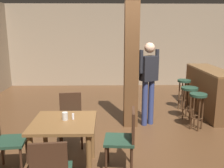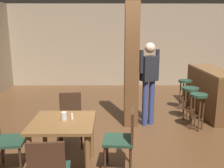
{
  "view_description": "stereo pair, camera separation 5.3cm",
  "coord_description": "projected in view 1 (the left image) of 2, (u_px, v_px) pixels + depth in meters",
  "views": [
    {
      "loc": [
        -0.57,
        -4.24,
        1.99
      ],
      "look_at": [
        -0.48,
        0.22,
        1.0
      ],
      "focal_mm": 40.0,
      "sensor_mm": 36.0,
      "label": 1
    },
    {
      "loc": [
        -0.52,
        -4.24,
        1.99
      ],
      "look_at": [
        -0.48,
        0.22,
        1.0
      ],
      "focal_mm": 40.0,
      "sensor_mm": 36.0,
      "label": 2
    }
  ],
  "objects": [
    {
      "name": "pillar",
      "position": [
        131.0,
        59.0,
        4.97
      ],
      "size": [
        0.28,
        0.28,
        2.8
      ],
      "primitive_type": "cube",
      "color": "brown",
      "rests_on": "ground_plane"
    },
    {
      "name": "napkin_cup",
      "position": [
        65.0,
        116.0,
        3.44
      ],
      "size": [
        0.08,
        0.08,
        0.11
      ],
      "primitive_type": "cylinder",
      "color": "beige",
      "rests_on": "dining_table"
    },
    {
      "name": "salt_shaker",
      "position": [
        73.0,
        116.0,
        3.46
      ],
      "size": [
        0.03,
        0.03,
        0.08
      ],
      "primitive_type": "cylinder",
      "color": "silver",
      "rests_on": "dining_table"
    },
    {
      "name": "standing_person",
      "position": [
        149.0,
        78.0,
        5.08
      ],
      "size": [
        0.45,
        0.33,
        1.72
      ],
      "color": "black",
      "rests_on": "ground_plane"
    },
    {
      "name": "dining_table",
      "position": [
        64.0,
        131.0,
        3.44
      ],
      "size": [
        0.86,
        0.86,
        0.76
      ],
      "color": "brown",
      "rests_on": "ground_plane"
    },
    {
      "name": "chair_east",
      "position": [
        125.0,
        136.0,
        3.5
      ],
      "size": [
        0.46,
        0.46,
        0.89
      ],
      "color": "#1E3828",
      "rests_on": "ground_plane"
    },
    {
      "name": "ground_plane",
      "position": [
        138.0,
        139.0,
        4.58
      ],
      "size": [
        10.8,
        10.8,
        0.0
      ],
      "primitive_type": "plane",
      "color": "#4C301C"
    },
    {
      "name": "bar_counter",
      "position": [
        206.0,
        91.0,
        5.96
      ],
      "size": [
        0.56,
        1.96,
        1.06
      ],
      "color": "brown",
      "rests_on": "ground_plane"
    },
    {
      "name": "chair_west",
      "position": [
        4.0,
        138.0,
        3.46
      ],
      "size": [
        0.46,
        0.46,
        0.89
      ],
      "color": "#1E3828",
      "rests_on": "ground_plane"
    },
    {
      "name": "bar_stool_far",
      "position": [
        184.0,
        88.0,
        6.18
      ],
      "size": [
        0.32,
        0.32,
        0.75
      ],
      "color": "#1E3828",
      "rests_on": "ground_plane"
    },
    {
      "name": "chair_north",
      "position": [
        71.0,
        116.0,
        4.3
      ],
      "size": [
        0.47,
        0.47,
        0.89
      ],
      "color": "#1E3828",
      "rests_on": "ground_plane"
    },
    {
      "name": "wall_back",
      "position": [
        123.0,
        46.0,
        8.67
      ],
      "size": [
        8.0,
        0.1,
        2.8
      ],
      "primitive_type": "cube",
      "color": "gray",
      "rests_on": "ground_plane"
    },
    {
      "name": "bar_stool_near",
      "position": [
        198.0,
        103.0,
        4.93
      ],
      "size": [
        0.34,
        0.34,
        0.74
      ],
      "color": "#1E3828",
      "rests_on": "ground_plane"
    },
    {
      "name": "bar_stool_mid",
      "position": [
        189.0,
        95.0,
        5.48
      ],
      "size": [
        0.36,
        0.36,
        0.74
      ],
      "color": "#1E3828",
      "rests_on": "ground_plane"
    }
  ]
}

